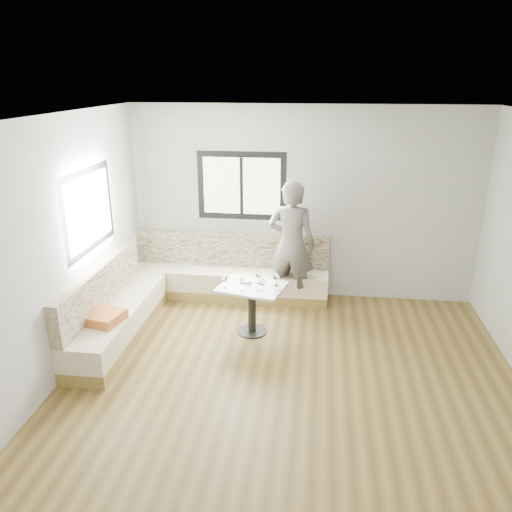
# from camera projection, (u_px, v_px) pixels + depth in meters

# --- Properties ---
(room) EXTENTS (5.01, 5.01, 2.81)m
(room) POSITION_uv_depth(u_px,v_px,m) (286.00, 262.00, 4.95)
(room) COLOR brown
(room) RESTS_ON ground
(banquette) EXTENTS (2.90, 2.80, 0.95)m
(banquette) POSITION_uv_depth(u_px,v_px,m) (184.00, 291.00, 6.94)
(banquette) COLOR olive
(banquette) RESTS_ON ground
(table) EXTENTS (0.92, 0.79, 0.65)m
(table) POSITION_uv_depth(u_px,v_px,m) (252.00, 298.00, 6.36)
(table) COLOR black
(table) RESTS_ON ground
(person) EXTENTS (0.74, 0.56, 1.84)m
(person) POSITION_uv_depth(u_px,v_px,m) (291.00, 245.00, 7.00)
(person) COLOR #5B5653
(person) RESTS_ON ground
(olive_ramekin) EXTENTS (0.10, 0.10, 0.04)m
(olive_ramekin) POSITION_uv_depth(u_px,v_px,m) (248.00, 282.00, 6.37)
(olive_ramekin) COLOR white
(olive_ramekin) RESTS_ON table
(wine_glass_a) EXTENTS (0.08, 0.08, 0.17)m
(wine_glass_a) POSITION_uv_depth(u_px,v_px,m) (225.00, 279.00, 6.20)
(wine_glass_a) COLOR white
(wine_glass_a) RESTS_ON table
(wine_glass_b) EXTENTS (0.08, 0.08, 0.17)m
(wine_glass_b) POSITION_uv_depth(u_px,v_px,m) (243.00, 282.00, 6.13)
(wine_glass_b) COLOR white
(wine_glass_b) RESTS_ON table
(wine_glass_c) EXTENTS (0.08, 0.08, 0.17)m
(wine_glass_c) POSITION_uv_depth(u_px,v_px,m) (262.00, 282.00, 6.10)
(wine_glass_c) COLOR white
(wine_glass_c) RESTS_ON table
(wine_glass_d) EXTENTS (0.08, 0.08, 0.17)m
(wine_glass_d) POSITION_uv_depth(u_px,v_px,m) (258.00, 275.00, 6.33)
(wine_glass_d) COLOR white
(wine_glass_d) RESTS_ON table
(wine_glass_e) EXTENTS (0.08, 0.08, 0.17)m
(wine_glass_e) POSITION_uv_depth(u_px,v_px,m) (276.00, 277.00, 6.27)
(wine_glass_e) COLOR white
(wine_glass_e) RESTS_ON table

